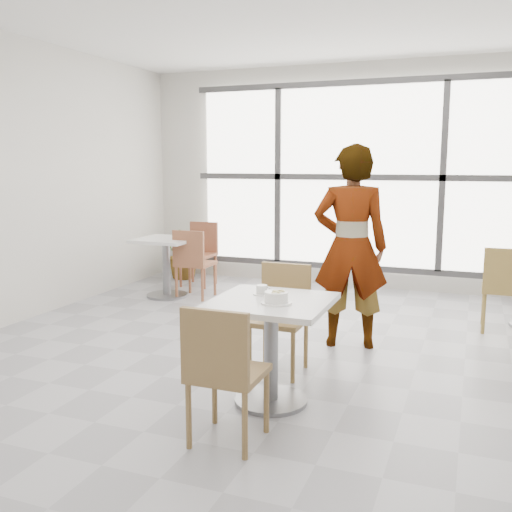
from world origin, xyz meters
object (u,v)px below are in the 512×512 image
(oatmeal_bowl, at_px, (276,297))
(bg_chair_right_near, at_px, (505,284))
(bg_table_left, at_px, (166,259))
(plant_left, at_px, (185,253))
(chair_near, at_px, (223,367))
(person, at_px, (351,247))
(bg_chair_left_near, at_px, (193,259))
(bg_chair_left_far, at_px, (201,249))
(main_table, at_px, (271,331))
(coffee_cup, at_px, (262,290))
(chair_far, at_px, (282,310))

(oatmeal_bowl, xyz_separation_m, bg_chair_right_near, (1.53, 2.51, -0.29))
(bg_table_left, bearing_deg, plant_left, 106.26)
(chair_near, height_order, person, person)
(oatmeal_bowl, height_order, plant_left, oatmeal_bowl)
(bg_table_left, relative_size, bg_chair_left_near, 0.86)
(person, distance_m, bg_chair_left_far, 3.20)
(main_table, relative_size, oatmeal_bowl, 3.81)
(oatmeal_bowl, xyz_separation_m, bg_chair_left_near, (-2.04, 2.72, -0.29))
(chair_near, height_order, bg_chair_right_near, same)
(bg_chair_left_far, bearing_deg, oatmeal_bowl, -56.48)
(bg_table_left, bearing_deg, oatmeal_bowl, -48.26)
(bg_table_left, xyz_separation_m, bg_chair_left_far, (0.08, 0.82, 0.01))
(oatmeal_bowl, height_order, bg_table_left, oatmeal_bowl)
(bg_chair_left_near, height_order, bg_chair_right_near, same)
(bg_chair_left_far, bearing_deg, bg_chair_left_near, -70.23)
(bg_chair_left_near, bearing_deg, plant_left, -57.98)
(chair_near, relative_size, coffee_cup, 5.47)
(person, height_order, bg_chair_right_near, person)
(oatmeal_bowl, distance_m, bg_chair_left_near, 3.41)
(bg_chair_left_near, bearing_deg, main_table, 126.93)
(chair_near, bearing_deg, main_table, -94.30)
(chair_near, relative_size, bg_chair_left_near, 1.00)
(coffee_cup, bearing_deg, main_table, -48.28)
(coffee_cup, bearing_deg, chair_near, -85.68)
(plant_left, bearing_deg, oatmeal_bowl, -54.42)
(person, distance_m, bg_chair_right_near, 1.71)
(main_table, xyz_separation_m, bg_table_left, (-2.34, 2.61, -0.04))
(bg_chair_left_far, relative_size, plant_left, 1.15)
(chair_near, height_order, coffee_cup, chair_near)
(person, bearing_deg, oatmeal_bowl, 69.68)
(chair_near, xyz_separation_m, bg_table_left, (-2.29, 3.31, -0.01))
(chair_far, relative_size, coffee_cup, 5.47)
(bg_table_left, relative_size, bg_chair_right_near, 0.86)
(chair_near, xyz_separation_m, bg_chair_left_near, (-1.92, 3.33, 0.00))
(bg_chair_left_far, bearing_deg, person, -37.91)
(chair_far, height_order, bg_chair_left_near, same)
(person, bearing_deg, bg_chair_right_near, -159.29)
(bg_chair_left_far, bearing_deg, coffee_cup, -56.95)
(oatmeal_bowl, relative_size, bg_chair_left_near, 0.24)
(chair_far, bearing_deg, chair_near, -86.17)
(coffee_cup, distance_m, bg_chair_right_near, 2.88)
(main_table, xyz_separation_m, bg_chair_left_far, (-2.26, 3.43, -0.02))
(main_table, height_order, bg_chair_right_near, bg_chair_right_near)
(oatmeal_bowl, relative_size, plant_left, 0.28)
(chair_far, height_order, person, person)
(chair_near, bearing_deg, person, -97.68)
(chair_near, distance_m, bg_chair_right_near, 3.54)
(coffee_cup, distance_m, person, 1.40)
(coffee_cup, xyz_separation_m, bg_chair_left_far, (-2.15, 3.30, -0.28))
(person, height_order, bg_chair_left_far, person)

